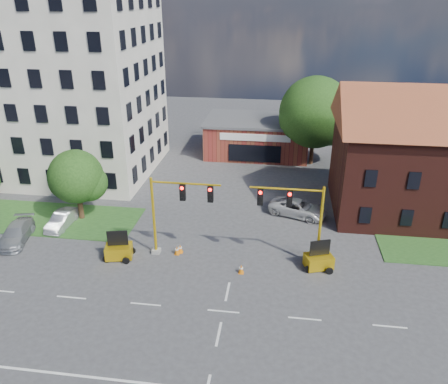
{
  "coord_description": "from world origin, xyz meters",
  "views": [
    {
      "loc": [
        2.98,
        -21.4,
        18.03
      ],
      "look_at": [
        -1.34,
        10.0,
        3.57
      ],
      "focal_mm": 35.0,
      "sensor_mm": 36.0,
      "label": 1
    }
  ],
  "objects_px": {
    "signal_mast_west": "(175,208)",
    "trailer_east": "(319,260)",
    "signal_mast_east": "(297,216)",
    "pickup_white": "(298,208)",
    "trailer_west": "(119,250)"
  },
  "relations": [
    {
      "from": "signal_mast_west",
      "to": "trailer_east",
      "type": "distance_m",
      "value": 10.95
    },
    {
      "from": "signal_mast_east",
      "to": "pickup_white",
      "type": "relative_size",
      "value": 1.22
    },
    {
      "from": "signal_mast_east",
      "to": "trailer_west",
      "type": "distance_m",
      "value": 13.32
    },
    {
      "from": "signal_mast_east",
      "to": "pickup_white",
      "type": "bearing_deg",
      "value": 86.85
    },
    {
      "from": "trailer_east",
      "to": "pickup_white",
      "type": "height_order",
      "value": "trailer_east"
    },
    {
      "from": "signal_mast_west",
      "to": "pickup_white",
      "type": "xyz_separation_m",
      "value": [
        9.14,
        7.72,
        -3.21
      ]
    },
    {
      "from": "trailer_west",
      "to": "pickup_white",
      "type": "relative_size",
      "value": 0.43
    },
    {
      "from": "trailer_east",
      "to": "signal_mast_east",
      "type": "bearing_deg",
      "value": 147.92
    },
    {
      "from": "trailer_east",
      "to": "pickup_white",
      "type": "relative_size",
      "value": 0.44
    },
    {
      "from": "trailer_east",
      "to": "pickup_white",
      "type": "distance_m",
      "value": 8.21
    },
    {
      "from": "signal_mast_east",
      "to": "pickup_white",
      "type": "height_order",
      "value": "signal_mast_east"
    },
    {
      "from": "signal_mast_east",
      "to": "trailer_west",
      "type": "bearing_deg",
      "value": -175.18
    },
    {
      "from": "trailer_west",
      "to": "pickup_white",
      "type": "distance_m",
      "value": 15.95
    },
    {
      "from": "trailer_west",
      "to": "pickup_white",
      "type": "bearing_deg",
      "value": 20.15
    },
    {
      "from": "trailer_west",
      "to": "trailer_east",
      "type": "height_order",
      "value": "trailer_west"
    }
  ]
}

